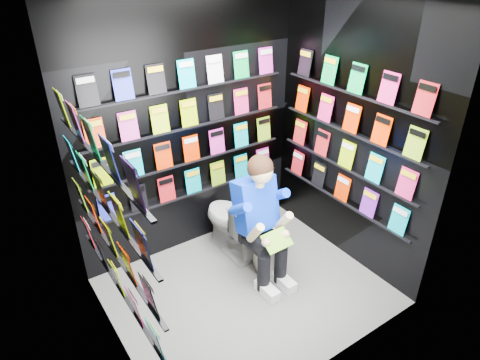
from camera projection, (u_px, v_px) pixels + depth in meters
floor at (246, 291)px, 4.07m from camera, size 2.40×2.40×0.00m
wall_back at (189, 131)px, 4.16m from camera, size 2.40×0.04×2.60m
wall_front at (338, 230)px, 2.72m from camera, size 2.40×0.04×2.60m
wall_left at (100, 217)px, 2.85m from camera, size 0.04×2.00×2.60m
wall_right at (352, 137)px, 4.03m from camera, size 0.04×2.00×2.60m
comics_back at (190, 131)px, 4.14m from camera, size 2.10×0.06×1.37m
comics_left at (105, 215)px, 2.86m from camera, size 0.06×1.70×1.37m
comics_right at (349, 137)px, 4.01m from camera, size 0.06×1.70×1.37m
toilet at (232, 221)px, 4.44m from camera, size 0.44×0.76×0.73m
longbox at (265, 250)px, 4.36m from camera, size 0.36×0.48×0.32m
longbox_lid at (265, 236)px, 4.28m from camera, size 0.39×0.51×0.03m
reader at (254, 204)px, 3.97m from camera, size 0.55×0.78×1.41m
held_comic at (277, 240)px, 3.81m from camera, size 0.28×0.17×0.12m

